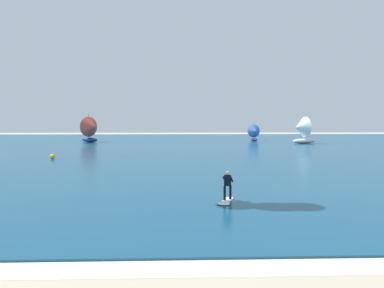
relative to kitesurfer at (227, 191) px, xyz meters
name	(u,v)px	position (x,y,z in m)	size (l,w,h in m)	color
ocean	(180,147)	(-2.69, 37.08, -0.65)	(160.00, 90.00, 0.10)	navy
shoreline_foam	(100,265)	(-5.17, -8.21, -0.70)	(97.42, 2.01, 0.01)	white
kitesurfer	(227,191)	(0.00, 0.00, 0.00)	(1.22, 2.03, 1.67)	white
sailboat_center_horizon	(301,130)	(19.42, 44.65, 1.90)	(4.85, 4.24, 5.47)	white
sailboat_outermost	(255,133)	(12.40, 51.84, 1.08)	(2.72, 3.18, 3.67)	navy
sailboat_far_left	(91,129)	(-19.63, 49.09, 1.91)	(4.89, 4.77, 5.48)	navy
marker_buoy	(52,157)	(-16.99, 20.79, -0.31)	(0.58, 0.58, 0.58)	yellow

